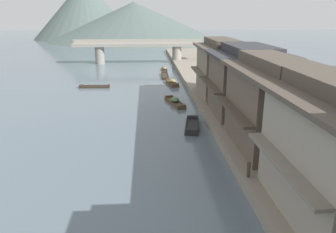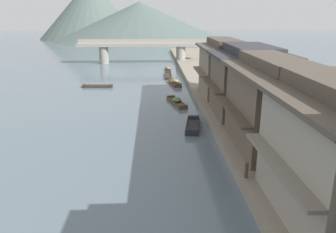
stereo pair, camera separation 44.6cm
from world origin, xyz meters
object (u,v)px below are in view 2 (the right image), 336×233
at_px(boat_moored_second, 98,86).
at_px(house_waterfront_tall, 271,104).
at_px(house_waterfront_far, 223,68).
at_px(boat_moored_third, 193,126).
at_px(mooring_post_dock_mid, 246,171).
at_px(stone_bridge, 142,48).
at_px(boat_midriver_drifting, 168,69).
at_px(boat_moored_far, 175,83).
at_px(boat_moored_nearest, 168,76).
at_px(boat_midriver_upstream, 177,102).
at_px(house_waterfront_narrow, 249,81).

height_order(boat_moored_second, house_waterfront_tall, house_waterfront_tall).
bearing_deg(house_waterfront_tall, boat_moored_second, 123.84).
relative_size(boat_moored_second, house_waterfront_far, 0.53).
distance_m(boat_moored_third, mooring_post_dock_mid, 10.38).
relative_size(boat_moored_third, stone_bridge, 0.16).
bearing_deg(house_waterfront_tall, boat_moored_third, 127.21).
relative_size(boat_midriver_drifting, house_waterfront_tall, 0.45).
distance_m(house_waterfront_tall, mooring_post_dock_mid, 5.73).
bearing_deg(house_waterfront_far, boat_moored_far, 119.33).
height_order(boat_moored_nearest, stone_bridge, stone_bridge).
bearing_deg(boat_midriver_upstream, mooring_post_dock_mid, -82.03).
xyz_separation_m(boat_moored_far, boat_midriver_upstream, (-0.50, -9.91, -0.06)).
bearing_deg(mooring_post_dock_mid, stone_bridge, 98.21).
bearing_deg(stone_bridge, boat_midriver_upstream, -81.64).
distance_m(boat_moored_far, boat_midriver_drifting, 12.09).
distance_m(boat_moored_nearest, house_waterfront_tall, 30.41).
bearing_deg(boat_moored_far, stone_bridge, 103.55).
bearing_deg(house_waterfront_tall, boat_moored_nearest, 100.26).
xyz_separation_m(boat_moored_third, house_waterfront_narrow, (5.16, 1.85, 3.49)).
xyz_separation_m(house_waterfront_narrow, stone_bridge, (-10.47, 36.84, -0.68)).
height_order(house_waterfront_far, mooring_post_dock_mid, house_waterfront_far).
bearing_deg(boat_midriver_drifting, house_waterfront_tall, -81.80).
distance_m(boat_midriver_drifting, mooring_post_dock_mid, 40.21).
relative_size(boat_moored_nearest, boat_moored_far, 1.52).
bearing_deg(house_waterfront_narrow, stone_bridge, 105.87).
bearing_deg(house_waterfront_far, boat_midriver_upstream, -164.10).
distance_m(boat_moored_nearest, boat_midriver_upstream, 15.94).
bearing_deg(boat_midriver_upstream, boat_moored_far, 87.10).
relative_size(boat_moored_third, house_waterfront_far, 0.54).
xyz_separation_m(boat_moored_second, boat_moored_far, (10.47, 1.02, 0.19)).
bearing_deg(house_waterfront_far, house_waterfront_tall, -90.01).
height_order(boat_midriver_drifting, boat_midriver_upstream, boat_midriver_upstream).
xyz_separation_m(boat_moored_nearest, boat_midriver_upstream, (0.15, -15.94, 0.10)).
xyz_separation_m(boat_moored_far, stone_bridge, (-5.02, 20.83, 2.69)).
height_order(house_waterfront_far, stone_bridge, house_waterfront_far).
height_order(boat_moored_nearest, boat_midriver_drifting, boat_midriver_drifting).
bearing_deg(house_waterfront_far, stone_bridge, 108.44).
distance_m(house_waterfront_far, mooring_post_dock_mid, 19.98).
distance_m(boat_moored_nearest, stone_bridge, 15.69).
distance_m(boat_moored_third, stone_bridge, 39.15).
distance_m(house_waterfront_narrow, stone_bridge, 38.30).
bearing_deg(mooring_post_dock_mid, boat_moored_far, 94.15).
relative_size(boat_midriver_drifting, house_waterfront_narrow, 0.51).
relative_size(boat_moored_second, house_waterfront_tall, 0.50).
xyz_separation_m(boat_moored_nearest, house_waterfront_narrow, (6.10, -22.03, 3.53)).
bearing_deg(boat_midriver_upstream, house_waterfront_tall, -69.22).
bearing_deg(boat_moored_nearest, boat_moored_second, -144.32).
bearing_deg(house_waterfront_tall, house_waterfront_narrow, 84.65).
xyz_separation_m(boat_moored_third, house_waterfront_tall, (4.44, -5.84, 3.49)).
bearing_deg(house_waterfront_narrow, boat_moored_nearest, 105.48).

